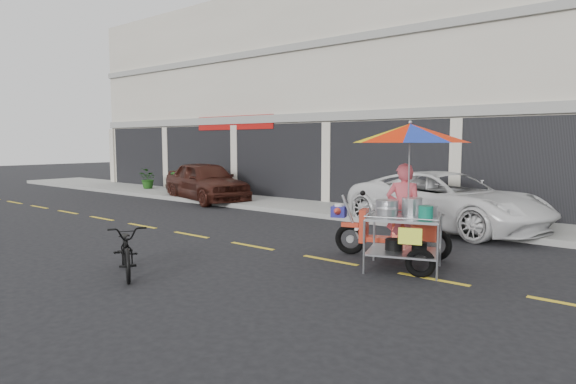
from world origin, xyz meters
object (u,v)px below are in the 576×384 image
Objects in this scene: maroon_sedan at (206,181)px; near_bicycle at (127,249)px; food_vendor_rig at (405,175)px; white_pickup at (446,200)px.

near_bicycle is at bearing -123.56° from maroon_sedan.
food_vendor_rig is (3.32, 3.51, 1.19)m from near_bicycle.
maroon_sedan is 9.15m from white_pickup.
maroon_sedan reaches higher than white_pickup.
white_pickup is at bearing -74.42° from maroon_sedan.
near_bicycle is 0.56× the size of food_vendor_rig.
near_bicycle is at bearing 176.06° from white_pickup.
white_pickup is (9.15, 0.02, -0.03)m from maroon_sedan.
near_bicycle is at bearing -152.06° from food_vendor_rig.
food_vendor_rig reaches higher than near_bicycle.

